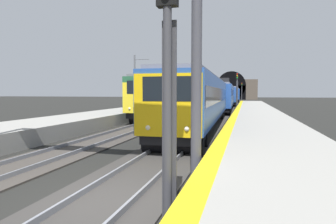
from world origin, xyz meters
name	(u,v)px	position (x,y,z in m)	size (l,w,h in m)	color
ground_plane	(103,204)	(0.00, 0.00, 0.00)	(320.00, 320.00, 0.00)	black
platform_right	(297,203)	(0.00, -4.23, 0.46)	(112.00, 4.16, 0.91)	#9E9B93
platform_right_edge_strip	(204,174)	(0.00, -2.40, 0.92)	(112.00, 0.50, 0.01)	yellow
track_main_line	(103,203)	(0.00, 0.00, 0.04)	(160.00, 3.04, 0.21)	#383533
train_main_approaching	(227,95)	(46.05, 0.00, 2.17)	(82.59, 3.37, 4.69)	#264C99
train_adjacent_platform	(192,94)	(35.49, 4.40, 2.38)	(41.66, 3.41, 4.99)	#235638
railway_signal_near	(168,63)	(-0.86, -1.81, 3.17)	(0.39, 0.38, 5.24)	#38383D
railway_signal_mid	(237,87)	(41.02, -1.81, 3.46)	(0.39, 0.38, 5.76)	#38383D
railway_signal_far	(242,90)	(92.06, -1.81, 3.55)	(0.39, 0.38, 5.92)	#38383D
overhead_signal_gantry	(58,4)	(1.56, 2.20, 5.26)	(0.70, 8.57, 6.96)	#3F3F47
tunnel_portal	(231,89)	(105.88, 2.20, 3.78)	(2.90, 19.02, 10.65)	#51473D
catenary_mast_near	(135,83)	(29.95, 11.08, 3.90)	(0.22, 2.07, 7.58)	#595B60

